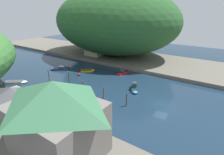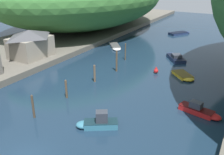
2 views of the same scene
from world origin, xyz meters
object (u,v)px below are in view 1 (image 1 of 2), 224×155
Objects in this scene: boat_moored_right at (9,62)px; boat_near_quay at (124,72)px; boat_cabin_cruiser at (16,82)px; person_on_quay at (108,133)px; channel_buoy_near at (79,74)px; person_by_boathouse at (102,136)px; boathouse_shed at (13,101)px; boat_navy_launch at (134,88)px; right_bank_cottage at (94,49)px; boat_yellow_tender at (88,70)px; waterfront_building at (57,118)px; boat_mid_channel at (60,69)px.

boat_moored_right is 1.31× the size of boat_near_quay.
boat_cabin_cruiser is 3.20× the size of person_on_quay.
channel_buoy_near is 28.36m from person_by_boathouse.
boathouse_shed is 6.42× the size of channel_buoy_near.
person_by_boathouse reaches higher than boat_cabin_cruiser.
boat_moored_right is 29.87m from channel_buoy_near.
boat_near_quay is at bearing -80.06° from boat_navy_launch.
person_on_quay is at bearing -51.45° from boat_near_quay.
channel_buoy_near is (-0.07, 17.27, -0.11)m from boat_navy_launch.
right_bank_cottage is 6.20× the size of channel_buoy_near.
boat_yellow_tender is at bearing 112.79° from boat_cabin_cruiser.
right_bank_cottage is (39.65, 27.23, -2.55)m from waterfront_building.
boat_mid_channel is at bearing -109.38° from boat_yellow_tender.
boat_near_quay is 11.68m from boat_navy_launch.
boathouse_shed is at bearing 14.69° from person_by_boathouse.
boathouse_shed is 21.98m from channel_buoy_near.
right_bank_cottage is 4.05× the size of person_by_boathouse.
waterfront_building reaches higher than boat_near_quay.
channel_buoy_near is at bearing 39.76° from waterfront_building.
channel_buoy_near is (-17.23, -8.57, -2.94)m from right_bank_cottage.
person_on_quay is at bearing -72.24° from boat_moored_right.
boat_navy_launch is at bearing -28.62° from boathouse_shed.
person_on_quay is at bearing -127.90° from channel_buoy_near.
boathouse_shed is at bearing 178.69° from boat_mid_channel.
boat_moored_right is at bearing -149.25° from boat_near_quay.
boat_cabin_cruiser is (-13.09, 0.90, -0.11)m from boat_mid_channel.
boat_cabin_cruiser is 31.82m from person_by_boathouse.
boathouse_shed is at bearing -84.62° from boat_near_quay.
person_on_quay is at bearing 1.96° from boat_yellow_tender.
channel_buoy_near is at bearing -153.54° from right_bank_cottage.
boat_near_quay is at bearing -47.24° from channel_buoy_near.
person_on_quay is (-17.27, -22.19, 1.54)m from channel_buoy_near.
boat_moored_right is 53.39m from person_on_quay.
right_bank_cottage is 4.05× the size of person_on_quay.
right_bank_cottage is at bearing -12.47° from boat_moored_right.
boat_cabin_cruiser is 29.66m from boat_navy_launch.
right_bank_cottage reaches higher than boat_near_quay.
boathouse_shed is 24.17m from boat_navy_launch.
waterfront_building is 2.47× the size of boat_navy_launch.
boat_navy_launch reaches higher than channel_buoy_near.
boat_near_quay is (21.30, -18.97, 0.19)m from boat_cabin_cruiser.
boat_moored_right is at bearing -117.91° from boat_yellow_tender.
right_bank_cottage reaches higher than person_by_boathouse.
waterfront_building is 6.32× the size of person_on_quay.
boat_moored_right is at bearing 69.36° from waterfront_building.
person_by_boathouse reaches higher than channel_buoy_near.
boat_moored_right is 1.19× the size of boat_cabin_cruiser.
boat_mid_channel is at bearing 86.73° from channel_buoy_near.
person_by_boathouse is (-18.22, -4.46, 1.43)m from boat_navy_launch.
person_by_boathouse is at bearing 71.39° from boat_navy_launch.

